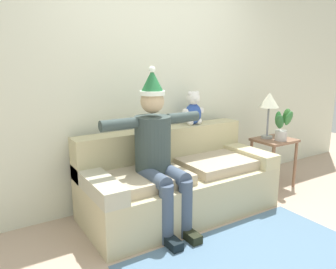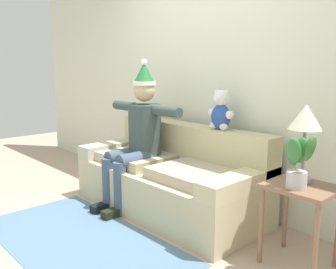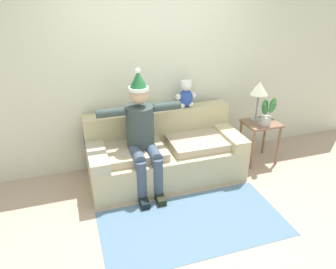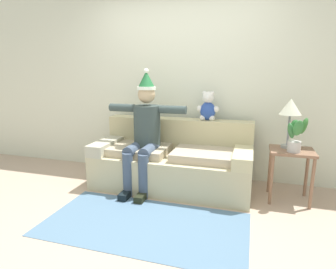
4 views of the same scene
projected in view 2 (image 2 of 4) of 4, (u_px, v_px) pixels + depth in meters
The scene contains 9 objects.
ground_plane at pixel (82, 240), 3.08m from camera, with size 10.00×10.00×0.00m, color tan.
back_wall at pixel (208, 75), 3.86m from camera, with size 7.00×0.10×2.70m, color silver.
couch at pixel (172, 178), 3.70m from camera, with size 1.98×0.89×0.84m.
person_seated at pixel (138, 133), 3.75m from camera, with size 1.02×0.77×1.51m.
teddy_bear at pixel (221, 112), 3.47m from camera, with size 0.29×0.17×0.38m.
side_table at pixel (301, 201), 2.62m from camera, with size 0.47×0.41×0.61m.
table_lamp at pixel (306, 121), 2.61m from camera, with size 0.24×0.24×0.57m.
potted_plant at pixel (298, 161), 2.50m from camera, with size 0.24×0.24×0.39m.
area_rug at pixel (80, 241), 3.07m from camera, with size 2.00×1.03×0.01m, color slate.
Camera 2 is at (2.60, -1.41, 1.44)m, focal length 39.29 mm.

